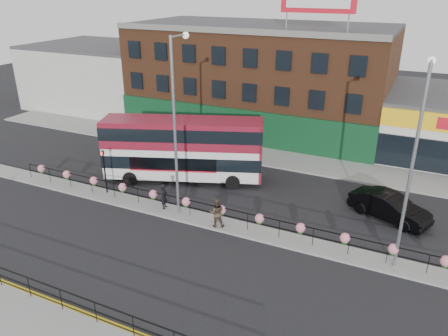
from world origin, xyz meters
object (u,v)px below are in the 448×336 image
at_px(pedestrian_b, 217,213).
at_px(lamp_column_west, 177,113).
at_px(pedestrian_a, 164,196).
at_px(double_decker_bus, 183,144).
at_px(car, 389,207).
at_px(lamp_column_east, 415,153).

relative_size(pedestrian_b, lamp_column_west, 0.17).
height_order(pedestrian_a, lamp_column_west, lamp_column_west).
bearing_deg(lamp_column_west, double_decker_bus, 117.43).
relative_size(car, pedestrian_b, 2.85).
bearing_deg(pedestrian_b, pedestrian_a, -32.12).
distance_m(pedestrian_b, lamp_column_west, 6.45).
bearing_deg(pedestrian_a, lamp_column_east, -106.40).
bearing_deg(pedestrian_a, pedestrian_b, -115.12).
bearing_deg(lamp_column_east, pedestrian_a, -180.00).
xyz_separation_m(double_decker_bus, lamp_column_west, (2.43, -4.69, 3.83)).
xyz_separation_m(double_decker_bus, lamp_column_east, (15.69, -4.76, 3.53)).
distance_m(double_decker_bus, pedestrian_a, 5.28).
distance_m(double_decker_bus, lamp_column_east, 16.78).
height_order(double_decker_bus, pedestrian_b, double_decker_bus).
height_order(double_decker_bus, lamp_column_east, lamp_column_east).
relative_size(pedestrian_a, lamp_column_east, 0.16).
bearing_deg(pedestrian_b, lamp_column_east, 160.16).
xyz_separation_m(car, lamp_column_east, (0.91, -5.15, 5.62)).
bearing_deg(car, lamp_column_east, -147.35).
bearing_deg(pedestrian_a, lamp_column_west, -102.63).
bearing_deg(lamp_column_west, pedestrian_a, -176.23).
xyz_separation_m(lamp_column_west, lamp_column_east, (13.26, -0.08, -0.30)).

